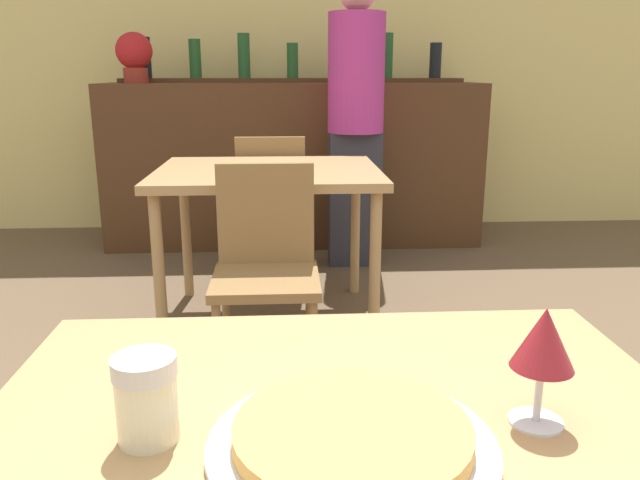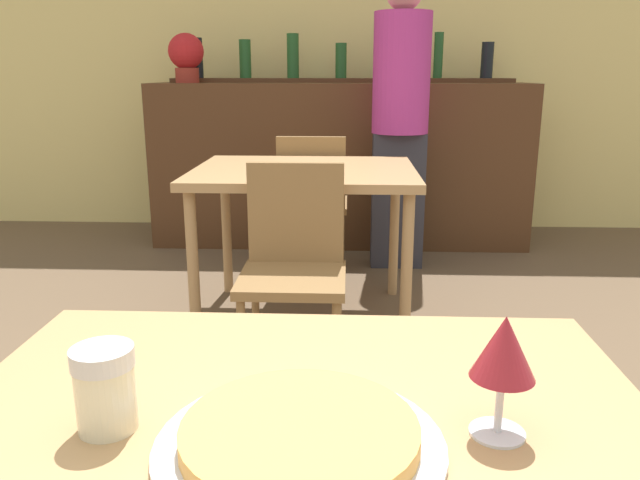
# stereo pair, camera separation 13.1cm
# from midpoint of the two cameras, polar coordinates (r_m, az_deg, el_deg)

# --- Properties ---
(wall_back) EXTENTS (8.00, 0.05, 2.80)m
(wall_back) POSITION_cam_midpoint_polar(r_m,az_deg,el_deg) (4.92, 2.80, 17.51)
(wall_back) COLOR #EAD684
(wall_back) RESTS_ON ground_plane
(dining_table_far) EXTENTS (1.04, 0.87, 0.76)m
(dining_table_far) POSITION_cam_midpoint_polar(r_m,az_deg,el_deg) (2.96, -0.15, 5.00)
(dining_table_far) COLOR #A87F51
(dining_table_far) RESTS_ON ground_plane
(bar_counter) EXTENTS (2.60, 0.56, 1.12)m
(bar_counter) POSITION_cam_midpoint_polar(r_m,az_deg,el_deg) (4.46, 2.67, 6.95)
(bar_counter) COLOR #4C2D19
(bar_counter) RESTS_ON ground_plane
(bar_back_shelf) EXTENTS (2.39, 0.24, 0.34)m
(bar_back_shelf) POSITION_cam_midpoint_polar(r_m,az_deg,el_deg) (4.56, 2.67, 15.14)
(bar_back_shelf) COLOR #4C2D19
(bar_back_shelf) RESTS_ON bar_counter
(chair_far_side_front) EXTENTS (0.40, 0.40, 0.85)m
(chair_far_side_front) POSITION_cam_midpoint_polar(r_m,az_deg,el_deg) (2.41, -0.84, -1.67)
(chair_far_side_front) COLOR olive
(chair_far_side_front) RESTS_ON ground_plane
(chair_far_side_back) EXTENTS (0.40, 0.40, 0.85)m
(chair_far_side_back) POSITION_cam_midpoint_polar(r_m,az_deg,el_deg) (3.59, 0.33, 3.95)
(chair_far_side_back) COLOR olive
(chair_far_side_back) RESTS_ON ground_plane
(pizza_tray) EXTENTS (0.35, 0.35, 0.04)m
(pizza_tray) POSITION_cam_midpoint_polar(r_m,az_deg,el_deg) (0.78, 3.16, -17.82)
(pizza_tray) COLOR silver
(pizza_tray) RESTS_ON dining_table_near
(cheese_shaker) EXTENTS (0.08, 0.08, 0.11)m
(cheese_shaker) POSITION_cam_midpoint_polar(r_m,az_deg,el_deg) (0.83, -14.75, -13.08)
(cheese_shaker) COLOR beige
(cheese_shaker) RESTS_ON dining_table_near
(person_standing) EXTENTS (0.34, 0.34, 1.75)m
(person_standing) POSITION_cam_midpoint_polar(r_m,az_deg,el_deg) (3.86, 8.34, 11.36)
(person_standing) COLOR #2D2D38
(person_standing) RESTS_ON ground_plane
(wine_glass) EXTENTS (0.08, 0.08, 0.16)m
(wine_glass) POSITION_cam_midpoint_polar(r_m,az_deg,el_deg) (0.82, 20.98, -9.56)
(wine_glass) COLOR silver
(wine_glass) RESTS_ON dining_table_near
(potted_plant) EXTENTS (0.24, 0.24, 0.33)m
(potted_plant) POSITION_cam_midpoint_polar(r_m,az_deg,el_deg) (4.49, -11.30, 16.25)
(potted_plant) COLOR maroon
(potted_plant) RESTS_ON bar_counter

